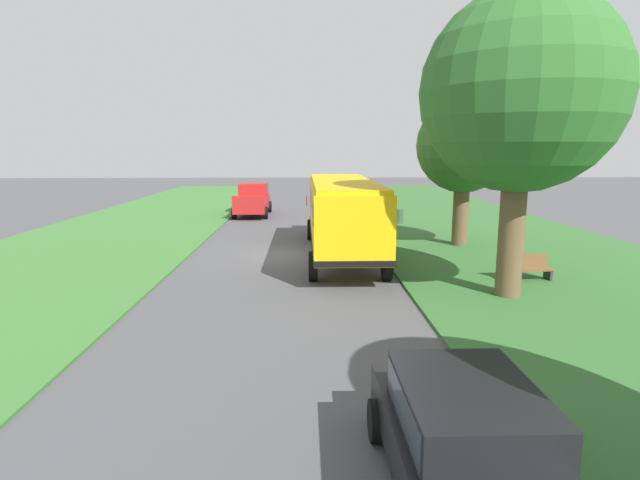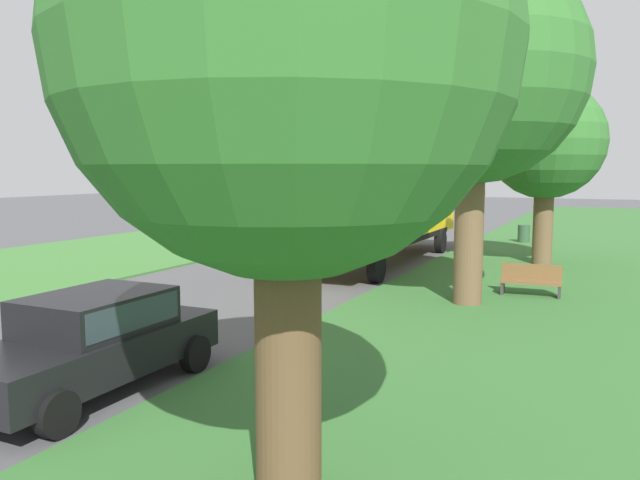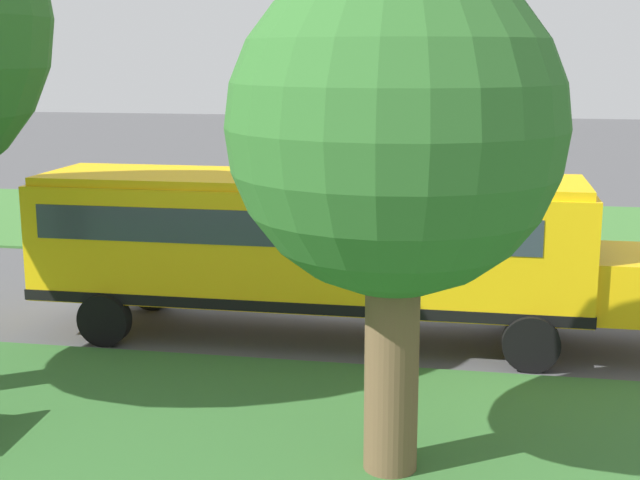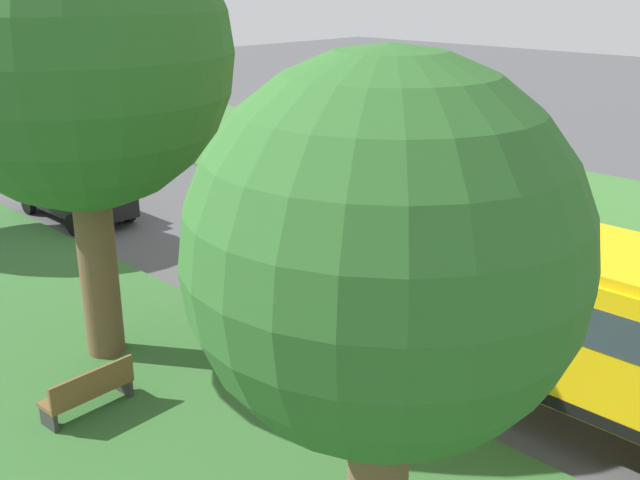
% 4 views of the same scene
% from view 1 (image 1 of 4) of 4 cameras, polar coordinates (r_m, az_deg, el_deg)
% --- Properties ---
extents(ground_plane, '(120.00, 120.00, 0.00)m').
position_cam_1_polar(ground_plane, '(21.17, -3.95, -1.65)').
color(ground_plane, '#4C4C4F').
extents(grass_verge, '(12.00, 80.00, 0.08)m').
position_cam_1_polar(grass_verge, '(23.05, 21.75, -1.28)').
color(grass_verge, '#33662D').
rests_on(grass_verge, ground).
extents(grass_far_side, '(10.00, 80.00, 0.07)m').
position_cam_1_polar(grass_far_side, '(23.32, -26.64, -1.53)').
color(grass_far_side, '#3D7533').
rests_on(grass_far_side, ground).
extents(school_bus, '(2.84, 12.42, 3.16)m').
position_cam_1_polar(school_bus, '(20.53, 2.50, 3.44)').
color(school_bus, yellow).
rests_on(school_bus, ground).
extents(car_black_nearest, '(2.02, 4.40, 1.56)m').
position_cam_1_polar(car_black_nearest, '(6.77, 16.57, -21.09)').
color(car_black_nearest, black).
rests_on(car_black_nearest, ground).
extents(pickup_truck, '(2.28, 5.40, 2.10)m').
position_cam_1_polar(pickup_truck, '(34.21, -7.68, 4.64)').
color(pickup_truck, '#B21E1E').
rests_on(pickup_truck, ground).
extents(oak_tree_beside_bus, '(4.17, 4.17, 6.64)m').
position_cam_1_polar(oak_tree_beside_bus, '(23.44, 16.04, 10.19)').
color(oak_tree_beside_bus, brown).
rests_on(oak_tree_beside_bus, ground).
extents(oak_tree_roadside_mid, '(5.62, 5.62, 8.76)m').
position_cam_1_polar(oak_tree_roadside_mid, '(15.63, 21.79, 15.19)').
color(oak_tree_roadside_mid, brown).
rests_on(oak_tree_roadside_mid, ground).
extents(stop_sign, '(0.08, 0.68, 2.74)m').
position_cam_1_polar(stop_sign, '(28.60, 5.87, 4.93)').
color(stop_sign, gray).
rests_on(stop_sign, ground).
extents(park_bench, '(1.63, 0.60, 0.92)m').
position_cam_1_polar(park_bench, '(18.07, 22.51, -2.95)').
color(park_bench, brown).
rests_on(park_bench, ground).
extents(trash_bin, '(0.56, 0.56, 0.90)m').
position_cam_1_polar(trash_bin, '(29.95, 8.95, 2.62)').
color(trash_bin, '#2D4C33').
rests_on(trash_bin, ground).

